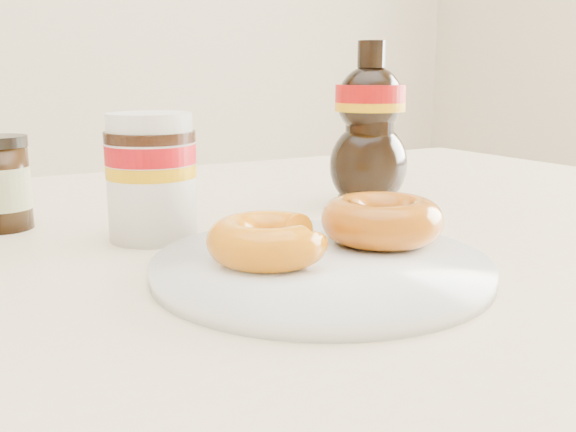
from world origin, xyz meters
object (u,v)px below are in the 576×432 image
dining_table (201,327)px  nutella_jar (151,172)px  donut_bitten (268,240)px  donut_whole (382,220)px  dark_jar (0,184)px  plate (321,266)px  syrup_bottle (370,124)px

dining_table → nutella_jar: bearing=140.6°
donut_bitten → donut_whole: donut_whole is taller
donut_bitten → dark_jar: 0.30m
dining_table → plate: plate is taller
plate → dining_table: bearing=107.2°
dark_jar → plate: bearing=-55.0°
plate → syrup_bottle: syrup_bottle is taller
donut_whole → nutella_jar: 0.21m
plate → donut_bitten: bearing=159.9°
dining_table → syrup_bottle: syrup_bottle is taller
syrup_bottle → dark_jar: size_ratio=2.04×
nutella_jar → syrup_bottle: 0.27m
plate → syrup_bottle: 0.29m
plate → nutella_jar: bearing=114.3°
donut_bitten → syrup_bottle: 0.30m
nutella_jar → dark_jar: 0.16m
syrup_bottle → donut_whole: bearing=-123.4°
dining_table → dark_jar: (-0.15, 0.13, 0.13)m
donut_whole → dark_jar: bearing=135.9°
donut_whole → dark_jar: dark_jar is taller
dining_table → plate: 0.17m
dining_table → donut_bitten: 0.17m
syrup_bottle → dining_table: bearing=-164.8°
dining_table → dark_jar: 0.23m
donut_bitten → nutella_jar: bearing=89.2°
dining_table → donut_whole: donut_whole is taller
plate → donut_bitten: 0.05m
donut_bitten → plate: bearing=-34.8°
plate → donut_whole: size_ratio=2.53×
donut_whole → nutella_jar: size_ratio=0.88×
donut_whole → syrup_bottle: 0.23m
dining_table → nutella_jar: size_ratio=12.37×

